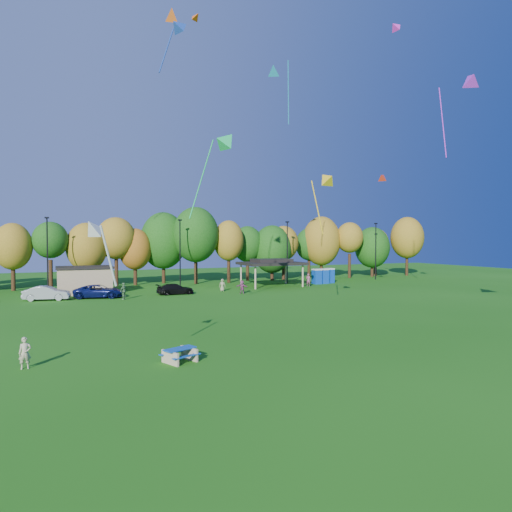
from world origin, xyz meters
name	(u,v)px	position (x,y,z in m)	size (l,w,h in m)	color
ground	(338,365)	(0.00, 0.00, 0.00)	(160.00, 160.00, 0.00)	#19600F
tree_line	(149,243)	(-1.03, 45.51, 5.91)	(93.57, 10.55, 11.15)	black
lamp_posts	(180,251)	(2.00, 40.00, 4.90)	(64.50, 0.25, 9.09)	black
utility_building	(85,280)	(-10.00, 38.00, 1.64)	(6.30, 4.30, 3.25)	tan
pavilion	(271,263)	(14.00, 37.00, 3.23)	(8.20, 6.20, 3.77)	tan
porta_potties	(324,276)	(22.76, 37.65, 1.10)	(3.75, 1.82, 2.18)	#0D40B1
picnic_table	(180,354)	(-7.19, 3.79, 0.43)	(2.10, 1.94, 0.73)	tan
kite_flyer	(25,353)	(-14.49, 5.65, 0.79)	(0.57, 0.38, 1.57)	#B6AD89
car_b	(47,293)	(-14.02, 33.31, 0.76)	(1.61, 4.60, 1.52)	#AFAFB5
car_c	(99,291)	(-8.81, 33.27, 0.73)	(2.42, 5.24, 1.46)	#0E1655
car_d	(175,289)	(-0.34, 33.09, 0.63)	(1.75, 4.32, 1.25)	black
far_person_0	(242,287)	(7.10, 30.70, 0.80)	(1.48, 0.47, 1.59)	#8D3B6F
far_person_1	(124,291)	(-6.48, 30.73, 0.92)	(1.07, 0.45, 1.83)	#5A8B55
far_person_2	(308,280)	(18.60, 34.90, 0.87)	(0.64, 0.42, 1.75)	#9A486F
far_person_4	(222,285)	(5.80, 34.02, 0.77)	(0.76, 0.49, 1.55)	#929767
kite_1	(196,16)	(-1.25, 20.86, 26.39)	(1.18, 1.27, 1.05)	#D04C0A
kite_2	(398,27)	(18.05, 16.83, 27.35)	(1.58, 1.29, 1.45)	#F829C7
kite_4	(469,80)	(23.19, 12.73, 21.53)	(3.29, 4.79, 8.55)	#BE2AE1
kite_5	(227,141)	(-0.15, 15.91, 14.45)	(4.49, 2.27, 7.55)	#1AC75B
kite_6	(93,229)	(-11.40, 3.29, 6.88)	(1.81, 1.81, 3.38)	silver
kite_7	(274,70)	(7.52, 22.96, 23.63)	(2.47, 3.60, 6.42)	#209ACE
kite_9	(325,179)	(7.53, 13.17, 11.39)	(1.45, 3.33, 5.51)	yellow
kite_10	(172,14)	(-2.31, 25.74, 28.52)	(1.72, 2.11, 1.87)	#DF5C18
kite_11	(383,177)	(21.15, 22.63, 13.54)	(1.81, 1.73, 1.46)	red
kite_13	(181,27)	(-3.93, 15.71, 22.77)	(2.79, 1.80, 4.53)	#1C409C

